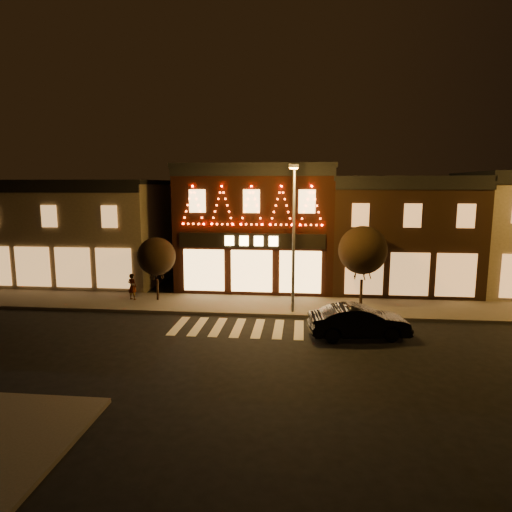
# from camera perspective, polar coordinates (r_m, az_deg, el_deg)

# --- Properties ---
(ground) EXTENTS (120.00, 120.00, 0.00)m
(ground) POSITION_cam_1_polar(r_m,az_deg,el_deg) (18.63, -4.13, -12.96)
(ground) COLOR black
(ground) RESTS_ON ground
(sidewalk_far) EXTENTS (44.00, 4.00, 0.15)m
(sidewalk_far) POSITION_cam_1_polar(r_m,az_deg,el_deg) (25.95, 3.36, -6.36)
(sidewalk_far) COLOR #47423D
(sidewalk_far) RESTS_ON ground
(building_left) EXTENTS (12.20, 8.28, 7.30)m
(building_left) POSITION_cam_1_polar(r_m,az_deg,el_deg) (35.06, -21.42, 3.04)
(building_left) COLOR #6A5F4C
(building_left) RESTS_ON ground
(building_pulp) EXTENTS (10.20, 8.34, 8.30)m
(building_pulp) POSITION_cam_1_polar(r_m,az_deg,el_deg) (31.24, 0.26, 3.92)
(building_pulp) COLOR black
(building_pulp) RESTS_ON ground
(building_right_a) EXTENTS (9.20, 8.28, 7.50)m
(building_right_a) POSITION_cam_1_polar(r_m,az_deg,el_deg) (31.80, 17.58, 2.86)
(building_right_a) COLOR #331E11
(building_right_a) RESTS_ON ground
(streetlamp_mid) EXTENTS (0.49, 1.79, 7.88)m
(streetlamp_mid) POSITION_cam_1_polar(r_m,az_deg,el_deg) (23.46, 4.84, 3.66)
(streetlamp_mid) COLOR #59595E
(streetlamp_mid) RESTS_ON sidewalk_far
(tree_left) EXTENTS (2.26, 2.26, 3.77)m
(tree_left) POSITION_cam_1_polar(r_m,az_deg,el_deg) (27.06, -12.61, -0.05)
(tree_left) COLOR black
(tree_left) RESTS_ON sidewalk_far
(tree_right) EXTENTS (2.73, 2.73, 4.56)m
(tree_right) POSITION_cam_1_polar(r_m,az_deg,el_deg) (25.79, 13.48, 0.73)
(tree_right) COLOR black
(tree_right) RESTS_ON sidewalk_far
(dark_sedan) EXTENTS (4.77, 2.29, 1.51)m
(dark_sedan) POSITION_cam_1_polar(r_m,az_deg,el_deg) (21.28, 13.00, -8.18)
(dark_sedan) COLOR black
(dark_sedan) RESTS_ON ground
(pedestrian) EXTENTS (0.67, 0.54, 1.60)m
(pedestrian) POSITION_cam_1_polar(r_m,az_deg,el_deg) (27.82, -15.53, -3.78)
(pedestrian) COLOR gray
(pedestrian) RESTS_ON sidewalk_far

